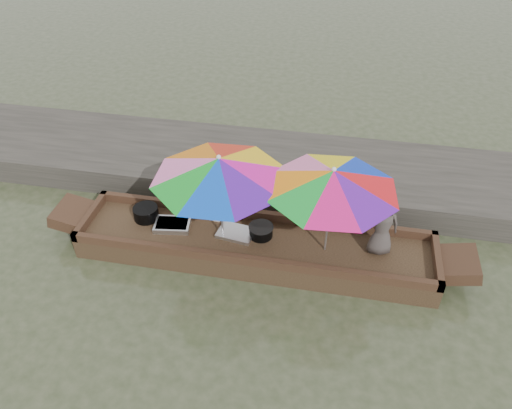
% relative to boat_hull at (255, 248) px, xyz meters
% --- Properties ---
extents(water, '(80.00, 80.00, 0.00)m').
position_rel_boat_hull_xyz_m(water, '(0.00, 0.00, -0.17)').
color(water, '#323B21').
rests_on(water, ground).
extents(dock, '(22.00, 2.20, 0.50)m').
position_rel_boat_hull_xyz_m(dock, '(0.00, 2.20, 0.08)').
color(dock, '#2D2B26').
rests_on(dock, ground).
extents(boat_hull, '(5.75, 1.20, 0.35)m').
position_rel_boat_hull_xyz_m(boat_hull, '(0.00, 0.00, 0.00)').
color(boat_hull, black).
rests_on(boat_hull, water).
extents(cooking_pot, '(0.42, 0.42, 0.22)m').
position_rel_boat_hull_xyz_m(cooking_pot, '(-1.91, 0.20, 0.28)').
color(cooking_pot, black).
rests_on(cooking_pot, boat_hull).
extents(tray_crayfish, '(0.63, 0.48, 0.09)m').
position_rel_boat_hull_xyz_m(tray_crayfish, '(-1.40, 0.06, 0.22)').
color(tray_crayfish, silver).
rests_on(tray_crayfish, boat_hull).
extents(tray_scallop, '(0.64, 0.49, 0.06)m').
position_rel_boat_hull_xyz_m(tray_scallop, '(-0.33, 0.08, 0.21)').
color(tray_scallop, silver).
rests_on(tray_scallop, boat_hull).
extents(charcoal_grill, '(0.38, 0.38, 0.18)m').
position_rel_boat_hull_xyz_m(charcoal_grill, '(0.08, 0.12, 0.26)').
color(charcoal_grill, black).
rests_on(charcoal_grill, boat_hull).
extents(supply_bag, '(0.31, 0.26, 0.26)m').
position_rel_boat_hull_xyz_m(supply_bag, '(-0.79, 0.45, 0.30)').
color(supply_bag, silver).
rests_on(supply_bag, boat_hull).
extents(vendor, '(0.56, 0.41, 1.04)m').
position_rel_boat_hull_xyz_m(vendor, '(1.94, 0.12, 0.69)').
color(vendor, '#443C39').
rests_on(vendor, boat_hull).
extents(umbrella_bow, '(2.67, 2.67, 1.55)m').
position_rel_boat_hull_xyz_m(umbrella_bow, '(-0.53, 0.00, 0.95)').
color(umbrella_bow, '#E5149F').
rests_on(umbrella_bow, boat_hull).
extents(umbrella_stern, '(2.48, 2.48, 1.55)m').
position_rel_boat_hull_xyz_m(umbrella_stern, '(1.12, 0.00, 0.95)').
color(umbrella_stern, red).
rests_on(umbrella_stern, boat_hull).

